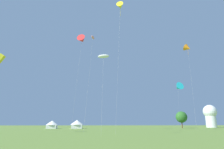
% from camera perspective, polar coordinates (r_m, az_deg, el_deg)
% --- Properties ---
extents(kite_pink_parafoil, '(1.99, 2.08, 22.84)m').
position_cam_1_polar(kite_pink_parafoil, '(48.64, -5.69, 10.73)').
color(kite_pink_parafoil, pink).
rests_on(kite_pink_parafoil, ground).
extents(kite_red_delta, '(3.67, 4.11, 30.74)m').
position_cam_1_polar(kite_red_delta, '(66.30, -8.86, 10.12)').
color(kite_red_delta, red).
rests_on(kite_red_delta, ground).
extents(kite_cyan_delta, '(3.24, 3.38, 15.67)m').
position_cam_1_polar(kite_cyan_delta, '(70.51, 19.00, -3.57)').
color(kite_cyan_delta, '#1EB7CC').
rests_on(kite_cyan_delta, ground).
extents(kite_yellow_box, '(3.01, 2.20, 16.84)m').
position_cam_1_polar(kite_yellow_box, '(49.12, -30.07, 4.11)').
color(kite_yellow_box, yellow).
rests_on(kite_yellow_box, ground).
extents(kite_white_parafoil, '(2.43, 2.35, 14.80)m').
position_cam_1_polar(kite_white_parafoil, '(37.10, -2.54, 5.35)').
color(kite_white_parafoil, white).
rests_on(kite_white_parafoil, ground).
extents(kite_orange_delta, '(3.57, 3.89, 27.72)m').
position_cam_1_polar(kite_orange_delta, '(69.61, 21.43, 7.26)').
color(kite_orange_delta, orange).
rests_on(kite_orange_delta, ground).
extents(kite_yellow_delta, '(2.43, 2.48, 28.53)m').
position_cam_1_polar(kite_yellow_delta, '(46.13, 2.46, 19.53)').
color(kite_yellow_delta, yellow).
rests_on(kite_yellow_delta, ground).
extents(festival_tent_center, '(4.53, 4.53, 2.94)m').
position_cam_1_polar(festival_tent_center, '(78.75, -17.27, -13.83)').
color(festival_tent_center, white).
rests_on(festival_tent_center, ground).
extents(festival_tent_left, '(4.95, 4.95, 3.21)m').
position_cam_1_polar(festival_tent_left, '(77.46, -10.29, -14.12)').
color(festival_tent_left, white).
rests_on(festival_tent_left, ground).
extents(observatory_dome, '(6.40, 6.40, 10.80)m').
position_cam_1_polar(observatory_dome, '(107.73, 27.01, -10.55)').
color(observatory_dome, white).
rests_on(observatory_dome, ground).
extents(tree_distant_left, '(4.71, 4.71, 6.90)m').
position_cam_1_polar(tree_distant_left, '(88.42, 19.81, -11.73)').
color(tree_distant_left, brown).
rests_on(tree_distant_left, ground).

